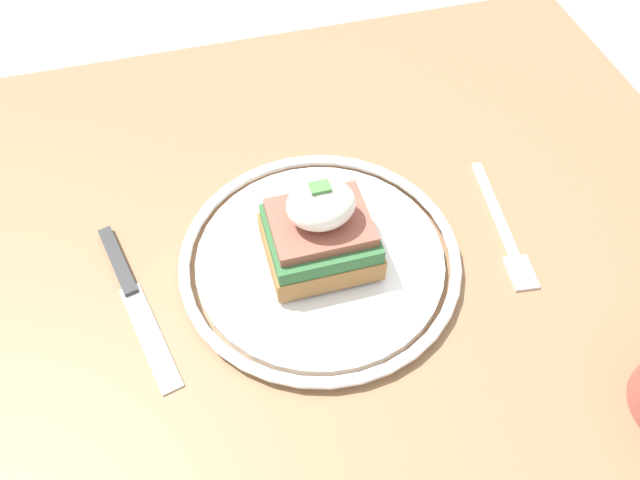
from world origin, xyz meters
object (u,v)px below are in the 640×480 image
plate (320,258)px  sandwich (320,231)px  fork (503,229)px  knife (131,291)px

plate → sandwich: (-0.00, 0.00, 0.04)m
plate → fork: size_ratio=1.64×
sandwich → fork: bearing=177.2°
plate → sandwich: bearing=119.0°
knife → fork: bearing=176.2°
plate → knife: 0.17m
fork → knife: (0.34, -0.02, 0.00)m
plate → fork: 0.18m
sandwich → fork: size_ratio=0.61×
sandwich → knife: sandwich is taller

